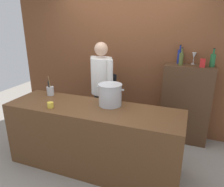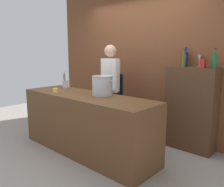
# 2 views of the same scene
# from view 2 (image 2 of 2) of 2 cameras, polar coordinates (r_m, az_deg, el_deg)

# --- Properties ---
(ground_plane) EXTENTS (8.00, 8.00, 0.00)m
(ground_plane) POSITION_cam_2_polar(r_m,az_deg,el_deg) (3.80, -6.09, -13.81)
(ground_plane) COLOR gray
(brick_back_panel) EXTENTS (4.40, 0.10, 3.00)m
(brick_back_panel) POSITION_cam_2_polar(r_m,az_deg,el_deg) (4.52, 7.17, 9.58)
(brick_back_panel) COLOR brown
(brick_back_panel) RESTS_ON ground_plane
(prep_counter) EXTENTS (2.34, 0.70, 0.90)m
(prep_counter) POSITION_cam_2_polar(r_m,az_deg,el_deg) (3.64, -6.23, -7.32)
(prep_counter) COLOR brown
(prep_counter) RESTS_ON ground_plane
(bar_cabinet) EXTENTS (0.76, 0.32, 1.31)m
(bar_cabinet) POSITION_cam_2_polar(r_m,az_deg,el_deg) (3.88, 18.70, -3.58)
(bar_cabinet) COLOR #472D1C
(bar_cabinet) RESTS_ON ground_plane
(chef) EXTENTS (0.47, 0.41, 1.66)m
(chef) POSITION_cam_2_polar(r_m,az_deg,el_deg) (4.16, -0.31, 2.22)
(chef) COLOR black
(chef) RESTS_ON ground_plane
(stockpot_large) EXTENTS (0.37, 0.31, 0.29)m
(stockpot_large) POSITION_cam_2_polar(r_m,az_deg,el_deg) (3.48, -2.38, 1.97)
(stockpot_large) COLOR #B7BABF
(stockpot_large) RESTS_ON prep_counter
(utensil_crock) EXTENTS (0.10, 0.10, 0.30)m
(utensil_crock) POSITION_cam_2_polar(r_m,az_deg,el_deg) (4.27, -11.30, 2.29)
(utensil_crock) COLOR #B7BABF
(utensil_crock) RESTS_ON prep_counter
(butter_jar) EXTENTS (0.08, 0.08, 0.07)m
(butter_jar) POSITION_cam_2_polar(r_m,az_deg,el_deg) (3.80, -13.62, 0.72)
(butter_jar) COLOR yellow
(butter_jar) RESTS_ON prep_counter
(wine_bottle_olive) EXTENTS (0.07, 0.07, 0.27)m
(wine_bottle_olive) POSITION_cam_2_polar(r_m,az_deg,el_deg) (3.80, 17.13, 7.79)
(wine_bottle_olive) COLOR #475123
(wine_bottle_olive) RESTS_ON bar_cabinet
(wine_bottle_green) EXTENTS (0.08, 0.08, 0.28)m
(wine_bottle_green) POSITION_cam_2_polar(r_m,az_deg,el_deg) (3.66, 23.71, 7.35)
(wine_bottle_green) COLOR #1E592D
(wine_bottle_green) RESTS_ON bar_cabinet
(wine_bottle_cobalt) EXTENTS (0.07, 0.07, 0.30)m
(wine_bottle_cobalt) POSITION_cam_2_polar(r_m,az_deg,el_deg) (3.93, 17.50, 8.05)
(wine_bottle_cobalt) COLOR navy
(wine_bottle_cobalt) RESTS_ON bar_cabinet
(wine_glass_tall) EXTENTS (0.07, 0.07, 0.19)m
(wine_glass_tall) POSITION_cam_2_polar(r_m,az_deg,el_deg) (3.86, 20.58, 8.06)
(wine_glass_tall) COLOR silver
(wine_glass_tall) RESTS_ON bar_cabinet
(spice_tin_red) EXTENTS (0.07, 0.07, 0.12)m
(spice_tin_red) POSITION_cam_2_polar(r_m,az_deg,el_deg) (3.64, 21.26, 6.82)
(spice_tin_red) COLOR red
(spice_tin_red) RESTS_ON bar_cabinet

